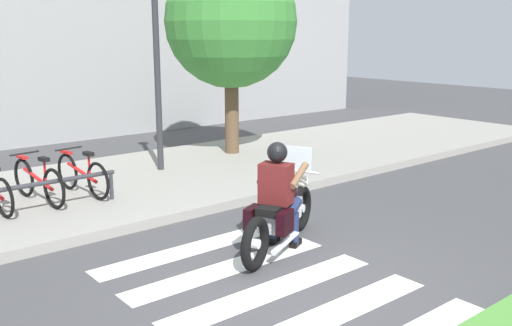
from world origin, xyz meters
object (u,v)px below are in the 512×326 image
object	(u,v)px
bicycle_2	(38,181)
bike_rack	(26,189)
tree_near_rack	(231,22)
rider	(278,188)
bicycle_3	(82,174)
motorcycle	(281,214)
street_lamp	(156,52)

from	to	relation	value
bicycle_2	bike_rack	xyz separation A→B (m)	(-0.36, -0.55, 0.06)
bike_rack	tree_near_rack	size ratio (longest dim) A/B	0.62
rider	tree_near_rack	distance (m)	5.98
bicycle_3	motorcycle	bearing A→B (deg)	-71.73
bike_rack	street_lamp	distance (m)	3.77
bicycle_2	rider	bearing A→B (deg)	-63.16
bicycle_2	bike_rack	distance (m)	0.66
motorcycle	tree_near_rack	size ratio (longest dim) A/B	0.46
bicycle_3	street_lamp	world-z (taller)	street_lamp
rider	motorcycle	bearing A→B (deg)	23.36
bike_rack	tree_near_rack	world-z (taller)	tree_near_rack
bicycle_3	tree_near_rack	distance (m)	4.84
bicycle_3	bike_rack	world-z (taller)	bicycle_3
tree_near_rack	rider	bearing A→B (deg)	-120.87
motorcycle	street_lamp	xyz separation A→B (m)	(0.73, 4.36, 1.97)
bicycle_3	bike_rack	bearing A→B (deg)	-152.79
tree_near_rack	bike_rack	bearing A→B (deg)	-161.32
bicycle_3	street_lamp	size ratio (longest dim) A/B	0.39
street_lamp	tree_near_rack	distance (m)	2.18
tree_near_rack	bicycle_2	bearing A→B (deg)	-166.18
motorcycle	bicycle_3	xyz separation A→B (m)	(-1.19, 3.60, 0.03)
bicycle_2	tree_near_rack	size ratio (longest dim) A/B	0.36
motorcycle	bicycle_3	size ratio (longest dim) A/B	1.30
bicycle_3	tree_near_rack	xyz separation A→B (m)	(3.98, 1.16, 2.50)
street_lamp	rider	bearing A→B (deg)	-100.31
motorcycle	bicycle_2	distance (m)	4.07
street_lamp	motorcycle	bearing A→B (deg)	-99.48
motorcycle	bike_rack	distance (m)	3.80
motorcycle	street_lamp	size ratio (longest dim) A/B	0.51
bike_rack	bicycle_2	bearing A→B (deg)	57.06
bike_rack	rider	bearing A→B (deg)	-54.49
rider	street_lamp	distance (m)	4.74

